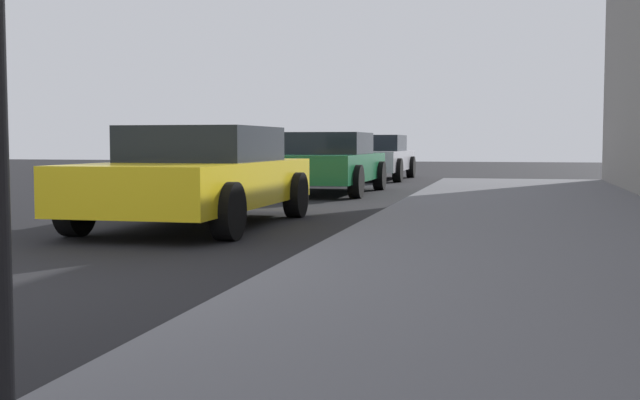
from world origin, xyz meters
TOP-DOWN VIEW (x-y plane):
  - sidewalk at (4.00, 0.00)m, footprint 4.00×32.00m
  - car_yellow at (-0.20, 4.80)m, footprint 2.06×4.44m
  - car_green at (-0.09, 11.65)m, footprint 2.04×4.38m
  - car_silver at (-0.11, 18.07)m, footprint 1.92×4.50m

SIDE VIEW (x-z plane):
  - sidewalk at x=4.00m, z-range 0.00..0.15m
  - car_silver at x=-0.11m, z-range 0.01..1.28m
  - car_green at x=-0.09m, z-range 0.01..1.28m
  - car_yellow at x=-0.20m, z-range 0.01..1.28m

